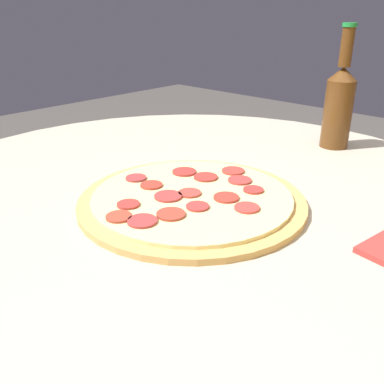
% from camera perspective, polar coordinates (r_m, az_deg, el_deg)
% --- Properties ---
extents(table, '(1.07, 1.07, 0.78)m').
position_cam_1_polar(table, '(0.82, -0.17, -9.70)').
color(table, '#B2A893').
rests_on(table, ground_plane).
extents(pizza, '(0.36, 0.36, 0.02)m').
position_cam_1_polar(pizza, '(0.68, -0.02, -0.93)').
color(pizza, tan).
rests_on(pizza, table).
extents(beer_bottle, '(0.06, 0.06, 0.26)m').
position_cam_1_polar(beer_bottle, '(0.99, 19.01, 11.14)').
color(beer_bottle, '#563314').
rests_on(beer_bottle, table).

